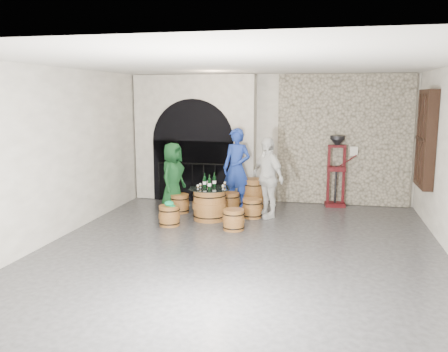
% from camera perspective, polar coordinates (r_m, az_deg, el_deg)
% --- Properties ---
extents(ground, '(8.00, 8.00, 0.00)m').
position_cam_1_polar(ground, '(8.51, 2.12, -8.67)').
color(ground, '#2D2D2F').
rests_on(ground, ground).
extents(wall_back, '(8.00, 0.00, 8.00)m').
position_cam_1_polar(wall_back, '(12.08, 5.60, 4.50)').
color(wall_back, silver).
rests_on(wall_back, ground).
extents(wall_front, '(8.00, 0.00, 8.00)m').
position_cam_1_polar(wall_front, '(4.34, -7.35, -4.75)').
color(wall_front, silver).
rests_on(wall_front, ground).
extents(wall_left, '(0.00, 8.00, 8.00)m').
position_cam_1_polar(wall_left, '(9.42, -19.27, 2.56)').
color(wall_left, silver).
rests_on(wall_left, ground).
extents(ceiling, '(8.00, 8.00, 0.00)m').
position_cam_1_polar(ceiling, '(8.10, 2.26, 13.37)').
color(ceiling, beige).
rests_on(ceiling, wall_back).
extents(stone_facing_panel, '(3.20, 0.12, 3.18)m').
position_cam_1_polar(stone_facing_panel, '(11.94, 14.19, 4.19)').
color(stone_facing_panel, tan).
rests_on(stone_facing_panel, ground).
extents(arched_opening, '(3.10, 0.60, 3.19)m').
position_cam_1_polar(arched_opening, '(12.20, -3.47, 4.49)').
color(arched_opening, silver).
rests_on(arched_opening, ground).
extents(shuttered_window, '(0.23, 1.10, 2.00)m').
position_cam_1_polar(shuttered_window, '(10.57, 23.07, 4.13)').
color(shuttered_window, black).
rests_on(shuttered_window, wall_right).
extents(barrel_table, '(0.90, 0.90, 0.70)m').
position_cam_1_polar(barrel_table, '(10.32, -1.75, -3.39)').
color(barrel_table, brown).
rests_on(barrel_table, ground).
extents(barrel_stool_left, '(0.46, 0.46, 0.43)m').
position_cam_1_polar(barrel_stool_left, '(11.02, -5.34, -3.32)').
color(barrel_stool_left, brown).
rests_on(barrel_stool_left, ground).
extents(barrel_stool_far, '(0.46, 0.46, 0.43)m').
position_cam_1_polar(barrel_stool_far, '(11.17, 0.76, -3.10)').
color(barrel_stool_far, brown).
rests_on(barrel_stool_far, ground).
extents(barrel_stool_right, '(0.46, 0.46, 0.43)m').
position_cam_1_polar(barrel_stool_right, '(10.54, 3.40, -3.89)').
color(barrel_stool_right, brown).
rests_on(barrel_stool_right, ground).
extents(barrel_stool_near_right, '(0.46, 0.46, 0.43)m').
position_cam_1_polar(barrel_stool_near_right, '(9.57, 1.16, -5.27)').
color(barrel_stool_near_right, brown).
rests_on(barrel_stool_near_right, ground).
extents(barrel_stool_near_left, '(0.46, 0.46, 0.43)m').
position_cam_1_polar(barrel_stool_near_left, '(9.95, -6.59, -4.76)').
color(barrel_stool_near_left, brown).
rests_on(barrel_stool_near_left, ground).
extents(green_cap, '(0.24, 0.20, 0.11)m').
position_cam_1_polar(green_cap, '(9.88, -6.61, -3.32)').
color(green_cap, '#0D9757').
rests_on(green_cap, barrel_stool_near_left).
extents(person_green, '(0.66, 0.87, 1.61)m').
position_cam_1_polar(person_green, '(11.07, -6.18, -0.13)').
color(person_green, '#103B19').
rests_on(person_green, ground).
extents(person_blue, '(0.81, 0.65, 1.92)m').
position_cam_1_polar(person_blue, '(11.31, 1.54, 0.92)').
color(person_blue, navy).
rests_on(person_blue, ground).
extents(person_white, '(1.04, 1.06, 1.78)m').
position_cam_1_polar(person_white, '(10.49, 5.23, -0.18)').
color(person_white, silver).
rests_on(person_white, ground).
extents(wine_bottle_left, '(0.08, 0.08, 0.32)m').
position_cam_1_polar(wine_bottle_left, '(10.31, -2.35, -0.66)').
color(wine_bottle_left, black).
rests_on(wine_bottle_left, barrel_table).
extents(wine_bottle_center, '(0.08, 0.08, 0.32)m').
position_cam_1_polar(wine_bottle_center, '(10.10, -1.77, -0.88)').
color(wine_bottle_center, black).
rests_on(wine_bottle_center, barrel_table).
extents(wine_bottle_right, '(0.08, 0.08, 0.32)m').
position_cam_1_polar(wine_bottle_right, '(10.40, -1.18, -0.57)').
color(wine_bottle_right, black).
rests_on(wine_bottle_right, barrel_table).
extents(tasting_glass_a, '(0.05, 0.05, 0.10)m').
position_cam_1_polar(tasting_glass_a, '(10.13, -3.16, -1.33)').
color(tasting_glass_a, '#C27D25').
rests_on(tasting_glass_a, barrel_table).
extents(tasting_glass_b, '(0.05, 0.05, 0.10)m').
position_cam_1_polar(tasting_glass_b, '(10.14, -0.12, -1.31)').
color(tasting_glass_b, '#C27D25').
rests_on(tasting_glass_b, barrel_table).
extents(tasting_glass_c, '(0.05, 0.05, 0.10)m').
position_cam_1_polar(tasting_glass_c, '(10.56, -1.94, -0.87)').
color(tasting_glass_c, '#C27D25').
rests_on(tasting_glass_c, barrel_table).
extents(tasting_glass_d, '(0.05, 0.05, 0.10)m').
position_cam_1_polar(tasting_glass_d, '(10.45, 0.10, -0.97)').
color(tasting_glass_d, '#C27D25').
rests_on(tasting_glass_d, barrel_table).
extents(tasting_glass_e, '(0.05, 0.05, 0.10)m').
position_cam_1_polar(tasting_glass_e, '(10.09, -0.14, -1.36)').
color(tasting_glass_e, '#C27D25').
rests_on(tasting_glass_e, barrel_table).
extents(tasting_glass_f, '(0.05, 0.05, 0.10)m').
position_cam_1_polar(tasting_glass_f, '(10.29, -2.87, -1.15)').
color(tasting_glass_f, '#C27D25').
rests_on(tasting_glass_f, barrel_table).
extents(side_barrel, '(0.53, 0.53, 0.70)m').
position_cam_1_polar(side_barrel, '(11.44, 3.58, -2.10)').
color(side_barrel, brown).
rests_on(side_barrel, ground).
extents(corking_press, '(0.73, 0.43, 1.72)m').
position_cam_1_polar(corking_press, '(11.77, 13.36, 1.22)').
color(corking_press, '#430B0F').
rests_on(corking_press, ground).
extents(control_box, '(0.18, 0.10, 0.22)m').
position_cam_1_polar(control_box, '(11.90, 15.35, 2.91)').
color(control_box, silver).
rests_on(control_box, wall_back).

